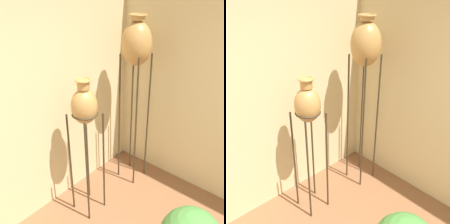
# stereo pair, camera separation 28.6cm
# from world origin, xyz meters

# --- Properties ---
(vase_stand_tall) EXTENTS (0.33, 0.33, 2.08)m
(vase_stand_tall) POSITION_xyz_m (1.79, 1.71, 1.74)
(vase_stand_tall) COLOR #382D1E
(vase_stand_tall) RESTS_ON ground_plane
(vase_stand_medium) EXTENTS (0.27, 0.27, 1.58)m
(vase_stand_medium) POSITION_xyz_m (1.00, 1.74, 1.27)
(vase_stand_medium) COLOR #382D1E
(vase_stand_medium) RESTS_ON ground_plane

